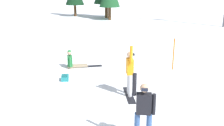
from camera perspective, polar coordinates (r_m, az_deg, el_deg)
snowboarder_foreground at (r=7.15m, az=6.84°, el=-10.40°), size 1.53×0.48×2.02m
snowboarder_midground at (r=10.07m, az=3.86°, el=-1.96°), size 0.75×1.61×2.05m
snowboarder_background at (r=13.76m, az=-8.36°, el=0.33°), size 1.78×1.11×0.96m
backpack_teal at (r=12.09m, az=-10.15°, el=-3.13°), size 0.45×0.55×0.28m
trail_marker_pole at (r=13.53m, az=13.18°, el=1.87°), size 0.06×0.06×1.61m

